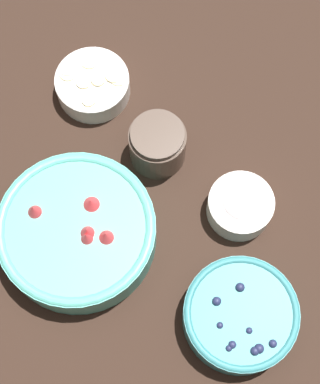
{
  "coord_description": "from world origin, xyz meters",
  "views": [
    {
      "loc": [
        0.18,
        -0.21,
        1.06
      ],
      "look_at": [
        -0.04,
        0.08,
        0.04
      ],
      "focal_mm": 60.0,
      "sensor_mm": 36.0,
      "label": 1
    }
  ],
  "objects_px": {
    "bowl_strawberries": "(77,231)",
    "bowl_blueberries": "(240,315)",
    "bowl_bananas": "(93,84)",
    "jar_chocolate": "(157,145)",
    "bowl_cream": "(240,205)"
  },
  "relations": [
    {
      "from": "bowl_blueberries",
      "to": "bowl_bananas",
      "type": "distance_m",
      "value": 0.49
    },
    {
      "from": "bowl_blueberries",
      "to": "bowl_cream",
      "type": "distance_m",
      "value": 0.19
    },
    {
      "from": "bowl_bananas",
      "to": "jar_chocolate",
      "type": "xyz_separation_m",
      "value": [
        0.17,
        -0.03,
        0.01
      ]
    },
    {
      "from": "bowl_strawberries",
      "to": "bowl_blueberries",
      "type": "height_order",
      "value": "bowl_strawberries"
    },
    {
      "from": "bowl_strawberries",
      "to": "bowl_blueberries",
      "type": "relative_size",
      "value": 1.43
    },
    {
      "from": "bowl_strawberries",
      "to": "jar_chocolate",
      "type": "bearing_deg",
      "value": 87.44
    },
    {
      "from": "bowl_strawberries",
      "to": "bowl_blueberries",
      "type": "bearing_deg",
      "value": 10.23
    },
    {
      "from": "bowl_blueberries",
      "to": "bowl_cream",
      "type": "height_order",
      "value": "bowl_blueberries"
    },
    {
      "from": "bowl_cream",
      "to": "jar_chocolate",
      "type": "height_order",
      "value": "jar_chocolate"
    },
    {
      "from": "bowl_bananas",
      "to": "bowl_cream",
      "type": "relative_size",
      "value": 1.21
    },
    {
      "from": "bowl_bananas",
      "to": "bowl_cream",
      "type": "bearing_deg",
      "value": -4.53
    },
    {
      "from": "bowl_blueberries",
      "to": "bowl_strawberries",
      "type": "bearing_deg",
      "value": -169.77
    },
    {
      "from": "bowl_cream",
      "to": "jar_chocolate",
      "type": "distance_m",
      "value": 0.18
    },
    {
      "from": "bowl_strawberries",
      "to": "bowl_blueberries",
      "type": "xyz_separation_m",
      "value": [
        0.29,
        0.05,
        -0.01
      ]
    },
    {
      "from": "bowl_cream",
      "to": "bowl_bananas",
      "type": "bearing_deg",
      "value": 175.47
    }
  ]
}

